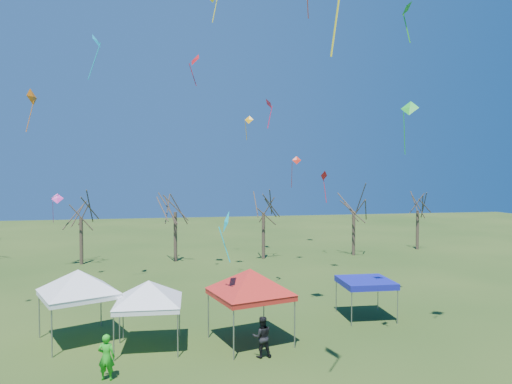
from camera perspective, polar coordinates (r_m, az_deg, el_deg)
ground at (r=20.78m, az=-0.80°, el=-20.66°), size 140.00×140.00×0.00m
tree_1 at (r=44.10m, az=-21.06°, el=-1.01°), size 3.42×3.42×7.54m
tree_2 at (r=43.25m, az=-10.08°, el=-0.30°), size 3.71×3.71×8.18m
tree_3 at (r=43.99m, az=0.94°, el=-0.51°), size 3.59×3.59×7.91m
tree_4 at (r=46.89m, az=12.14°, el=-0.42°), size 3.58×3.58×7.89m
tree_5 at (r=52.62m, az=19.57°, el=-0.59°), size 3.39×3.39×7.46m
tent_white_west at (r=24.02m, az=-21.35°, el=-9.57°), size 4.23×4.23×4.02m
tent_white_mid at (r=22.15m, az=-13.28°, el=-11.26°), size 4.13×4.13×3.65m
tent_red at (r=22.12m, az=-0.74°, el=-10.18°), size 4.53×4.53×4.14m
tent_blue at (r=26.88m, az=13.55°, el=-10.95°), size 2.93×2.93×2.18m
person_dark at (r=21.12m, az=0.73°, el=-17.64°), size 0.91×0.72×1.81m
person_green at (r=19.89m, az=-18.20°, el=-19.00°), size 0.74×0.58×1.82m
kite_7 at (r=33.74m, az=-19.29°, el=17.34°), size 1.03×1.23×3.17m
kite_11 at (r=37.27m, az=-7.67°, el=16.07°), size 1.13×1.33×2.48m
kite_18 at (r=30.36m, az=1.65°, el=10.92°), size 0.53×0.81×2.00m
kite_12 at (r=45.43m, az=8.47°, el=1.97°), size 1.02×0.79×3.20m
kite_9 at (r=20.16m, az=18.31°, el=20.84°), size 0.72×0.77×1.61m
kite_19 at (r=39.13m, az=-0.91°, el=8.95°), size 0.85×0.70×2.09m
kite_13 at (r=42.79m, az=-23.60°, el=-0.78°), size 1.11×0.83×2.58m
kite_22 at (r=40.76m, az=5.05°, el=3.85°), size 0.97×0.88×2.85m
kite_17 at (r=29.37m, az=18.65°, el=9.83°), size 1.23×1.17×3.27m
kite_2 at (r=41.22m, az=-26.17°, el=10.60°), size 0.88×1.45×3.54m
kite_1 at (r=20.20m, az=-3.86°, el=-3.79°), size 0.54×1.04×2.39m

